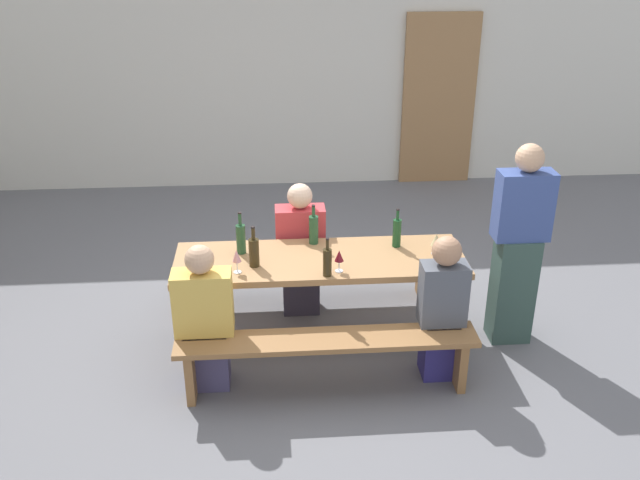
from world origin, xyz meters
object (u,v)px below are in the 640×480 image
(tasting_table, at_px, (320,267))
(seated_guest_near_1, at_px, (442,310))
(wine_glass_2, at_px, (237,257))
(bench_near, at_px, (327,349))
(wine_bottle_3, at_px, (397,232))
(wine_bottle_4, at_px, (254,252))
(seated_guest_far_0, at_px, (301,252))
(wooden_door, at_px, (439,100))
(wine_bottle_1, at_px, (241,238))
(bench_far, at_px, (314,264))
(seated_guest_near_0, at_px, (205,322))
(wine_glass_1, at_px, (339,257))
(wine_glass_0, at_px, (436,240))
(wine_bottle_0, at_px, (327,262))
(wine_bottle_2, at_px, (314,229))
(standing_host, at_px, (518,249))

(tasting_table, bearing_deg, seated_guest_near_1, -30.91)
(wine_glass_2, distance_m, seated_guest_near_1, 1.54)
(bench_near, distance_m, wine_bottle_3, 1.14)
(wine_bottle_4, height_order, seated_guest_far_0, seated_guest_far_0)
(wooden_door, distance_m, wine_bottle_3, 3.65)
(wooden_door, xyz_separation_m, wine_bottle_1, (-2.34, -3.49, -0.17))
(bench_far, bearing_deg, seated_guest_near_0, -126.42)
(wine_glass_1, bearing_deg, tasting_table, 117.80)
(seated_guest_near_0, height_order, seated_guest_far_0, seated_guest_far_0)
(seated_guest_near_1, distance_m, seated_guest_far_0, 1.40)
(tasting_table, xyz_separation_m, wine_glass_0, (0.90, 0.00, 0.20))
(bench_far, relative_size, seated_guest_near_1, 1.89)
(bench_far, xyz_separation_m, wine_bottle_4, (-0.50, -0.75, 0.51))
(wine_bottle_0, height_order, seated_guest_near_1, seated_guest_near_1)
(seated_guest_near_1, bearing_deg, wine_bottle_4, 73.12)
(bench_far, bearing_deg, wine_bottle_2, -94.58)
(wine_bottle_3, xyz_separation_m, seated_guest_near_1, (0.23, -0.67, -0.32))
(wine_bottle_4, bearing_deg, wooden_door, 58.95)
(seated_guest_near_1, height_order, seated_guest_far_0, seated_guest_far_0)
(wine_glass_2, distance_m, seated_guest_near_0, 0.52)
(wine_glass_2, bearing_deg, wine_bottle_0, -8.25)
(wine_bottle_4, bearing_deg, bench_far, 56.48)
(wine_bottle_3, bearing_deg, seated_guest_near_1, -71.24)
(seated_guest_far_0, bearing_deg, standing_host, 71.14)
(wine_bottle_4, bearing_deg, wine_glass_2, -141.56)
(wine_glass_0, bearing_deg, wine_glass_2, -172.57)
(bench_near, xyz_separation_m, standing_host, (1.53, 0.60, 0.44))
(bench_far, bearing_deg, wine_glass_1, -82.12)
(wine_glass_1, height_order, seated_guest_far_0, seated_guest_far_0)
(wine_bottle_4, xyz_separation_m, wine_glass_1, (0.62, -0.14, 0.00))
(bench_near, bearing_deg, bench_far, 90.00)
(seated_guest_near_0, xyz_separation_m, seated_guest_far_0, (0.73, 1.01, 0.02))
(wine_bottle_2, xyz_separation_m, seated_guest_far_0, (-0.10, 0.24, -0.32))
(wine_bottle_2, relative_size, standing_host, 0.20)
(wooden_door, relative_size, bench_near, 0.99)
(tasting_table, relative_size, wine_bottle_0, 7.42)
(wine_bottle_3, bearing_deg, wine_glass_2, -163.98)
(wine_glass_2, relative_size, seated_guest_far_0, 0.16)
(bench_near, height_order, wine_glass_1, wine_glass_1)
(wine_bottle_4, bearing_deg, wine_bottle_2, 37.89)
(tasting_table, distance_m, wine_bottle_0, 0.35)
(wine_bottle_4, bearing_deg, tasting_table, 11.10)
(wine_bottle_1, distance_m, standing_host, 2.14)
(wine_bottle_2, xyz_separation_m, wine_glass_0, (0.93, -0.26, -0.01))
(wine_glass_0, bearing_deg, seated_guest_near_1, -95.74)
(wine_bottle_3, bearing_deg, wine_bottle_1, -178.68)
(wine_bottle_3, xyz_separation_m, wine_glass_0, (0.28, -0.16, -0.00))
(wine_bottle_0, bearing_deg, wine_bottle_1, 146.22)
(wine_bottle_0, height_order, seated_guest_far_0, seated_guest_far_0)
(wooden_door, bearing_deg, seated_guest_near_1, -102.26)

